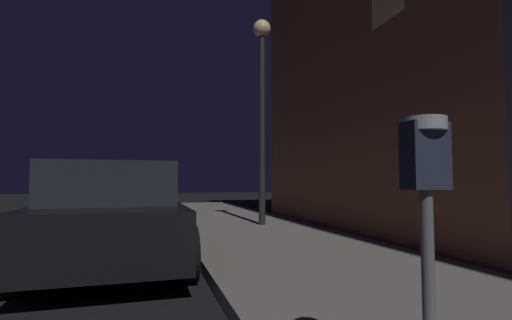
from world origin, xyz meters
TOP-DOWN VIEW (x-y plane):
  - parking_meter at (4.50, 0.67)m, footprint 0.19×0.19m
  - car_black at (2.85, 4.99)m, footprint 2.07×4.21m
  - car_silver at (2.85, 11.89)m, footprint 2.03×4.17m
  - car_white at (2.85, 17.61)m, footprint 2.12×4.33m
  - street_lamp at (5.97, 7.97)m, footprint 0.44×0.44m

SIDE VIEW (x-z plane):
  - car_black at x=2.85m, z-range -0.01..1.42m
  - car_white at x=2.85m, z-range -0.01..1.42m
  - car_silver at x=2.85m, z-range 0.00..1.43m
  - parking_meter at x=4.50m, z-range 0.49..1.81m
  - street_lamp at x=5.97m, z-range 1.01..6.06m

